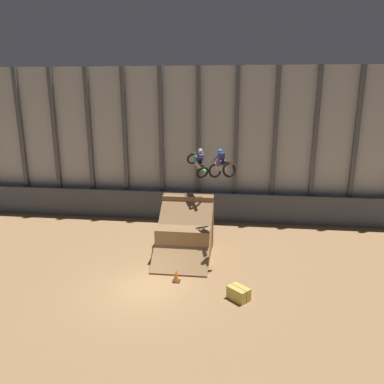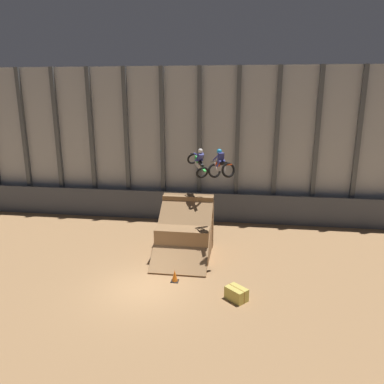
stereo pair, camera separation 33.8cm
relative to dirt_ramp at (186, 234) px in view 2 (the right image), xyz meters
name	(u,v)px [view 2 (the right image)]	position (x,y,z in m)	size (l,w,h in m)	color
ground_plane	(144,288)	(-1.26, -4.21, -1.09)	(60.00, 60.00, 0.00)	#9E754C
arena_back_wall	(181,145)	(-1.26, 6.12, 4.04)	(32.00, 0.40, 10.27)	#ADB2B7
lower_barrier	(180,206)	(-1.26, 5.39, -0.10)	(31.36, 0.20, 1.99)	#474C56
dirt_ramp	(186,234)	(0.00, 0.00, 0.00)	(2.87, 4.15, 3.14)	#966F48
rider_bike_left_air	(198,162)	(0.53, 1.33, 3.76)	(1.49, 1.81, 1.68)	black
rider_bike_right_air	(221,166)	(1.91, -0.84, 4.01)	(1.51, 1.76, 1.58)	black
traffic_cone_near_ramp	(175,276)	(0.02, -3.36, -0.81)	(0.36, 0.36, 0.58)	black
hay_bale_trackside	(236,294)	(2.93, -4.56, -0.81)	(1.07, 1.05, 0.57)	#CCB751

